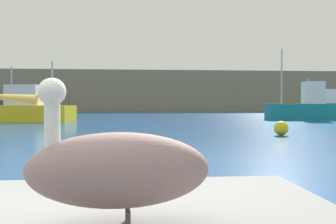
{
  "coord_description": "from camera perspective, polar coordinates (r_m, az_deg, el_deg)",
  "views": [
    {
      "loc": [
        1.05,
        -2.83,
        1.29
      ],
      "look_at": [
        3.25,
        22.32,
        0.72
      ],
      "focal_mm": 40.44,
      "sensor_mm": 36.0,
      "label": 1
    }
  ],
  "objects": [
    {
      "name": "hillside_backdrop",
      "position": [
        64.96,
        -5.94,
        3.05
      ],
      "size": [
        140.0,
        11.43,
        6.57
      ],
      "primitive_type": "cube",
      "color": "#7F755B",
      "rests_on": "ground"
    },
    {
      "name": "pelican",
      "position": [
        2.25,
        -7.86,
        -8.32
      ],
      "size": [
        1.42,
        0.51,
        0.86
      ],
      "rotation": [
        0.0,
        0.0,
        -3.11
      ],
      "color": "gray",
      "rests_on": "pier_dock"
    },
    {
      "name": "fishing_boat_green",
      "position": [
        45.56,
        22.14,
        0.85
      ],
      "size": [
        5.55,
        2.75,
        4.16
      ],
      "rotation": [
        0.0,
        0.0,
        3.37
      ],
      "color": "#1E8C4C",
      "rests_on": "ground"
    },
    {
      "name": "fishing_boat_yellow",
      "position": [
        28.83,
        -20.68,
        0.45
      ],
      "size": [
        7.06,
        3.61,
        4.26
      ],
      "rotation": [
        0.0,
        0.0,
        -0.21
      ],
      "color": "yellow",
      "rests_on": "ground"
    },
    {
      "name": "fishing_boat_teal",
      "position": [
        31.81,
        19.92,
        0.63
      ],
      "size": [
        5.77,
        2.13,
        5.56
      ],
      "rotation": [
        0.0,
        0.0,
        3.06
      ],
      "color": "teal",
      "rests_on": "ground"
    },
    {
      "name": "mooring_buoy",
      "position": [
        15.9,
        16.69,
        -2.37
      ],
      "size": [
        0.58,
        0.58,
        0.58
      ],
      "primitive_type": "sphere",
      "color": "yellow",
      "rests_on": "ground"
    }
  ]
}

